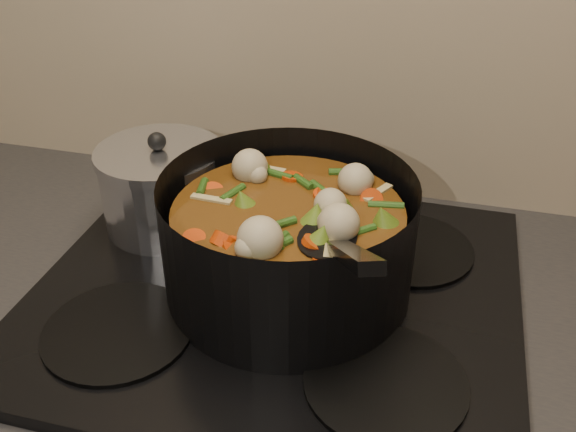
# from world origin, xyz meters

# --- Properties ---
(stovetop) EXTENTS (0.62, 0.54, 0.03)m
(stovetop) POSITION_xyz_m (0.00, 1.93, 0.92)
(stovetop) COLOR black
(stovetop) RESTS_ON counter
(stockpot) EXTENTS (0.35, 0.42, 0.23)m
(stockpot) POSITION_xyz_m (0.01, 1.94, 1.00)
(stockpot) COLOR black
(stockpot) RESTS_ON stovetop
(saucepan) EXTENTS (0.18, 0.18, 0.15)m
(saucepan) POSITION_xyz_m (-0.20, 2.04, 0.99)
(saucepan) COLOR silver
(saucepan) RESTS_ON stovetop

